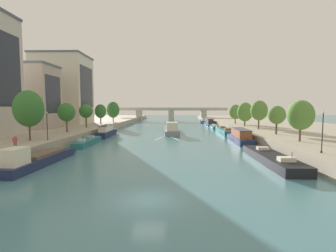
% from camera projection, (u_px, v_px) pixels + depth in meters
% --- Properties ---
extents(ground_plane, '(400.00, 400.00, 0.00)m').
position_uv_depth(ground_plane, '(149.00, 200.00, 18.36)').
color(ground_plane, teal).
extents(quay_left, '(36.00, 170.00, 1.81)m').
position_uv_depth(quay_left, '(55.00, 127.00, 74.13)').
color(quay_left, '#A89E89').
rests_on(quay_left, ground).
extents(quay_right, '(36.00, 170.00, 1.81)m').
position_uv_depth(quay_right, '(285.00, 128.00, 72.07)').
color(quay_right, '#A89E89').
rests_on(quay_right, ground).
extents(barge_midriver, '(4.69, 19.39, 3.26)m').
position_uv_depth(barge_midriver, '(171.00, 129.00, 66.64)').
color(barge_midriver, gray).
rests_on(barge_midriver, ground).
extents(wake_behind_barge, '(5.59, 6.04, 0.03)m').
position_uv_depth(wake_behind_barge, '(167.00, 139.00, 54.15)').
color(wake_behind_barge, silver).
rests_on(wake_behind_barge, ground).
extents(moored_boat_left_far, '(2.96, 13.93, 2.84)m').
position_uv_depth(moored_boat_left_far, '(37.00, 159.00, 28.91)').
color(moored_boat_left_far, '#1E284C').
rests_on(moored_boat_left_far, ground).
extents(moored_boat_left_midway, '(2.52, 11.85, 2.11)m').
position_uv_depth(moored_boat_left_midway, '(88.00, 142.00, 45.63)').
color(moored_boat_left_midway, '#23666B').
rests_on(moored_boat_left_midway, ground).
extents(moored_boat_left_lone, '(2.53, 12.23, 2.78)m').
position_uv_depth(moored_boat_left_lone, '(107.00, 132.00, 58.49)').
color(moored_boat_left_lone, '#1E284C').
rests_on(moored_boat_left_lone, ground).
extents(moored_boat_right_lone, '(3.21, 15.58, 2.19)m').
position_uv_depth(moored_boat_right_lone, '(271.00, 158.00, 30.96)').
color(moored_boat_right_lone, black).
rests_on(moored_boat_right_lone, ground).
extents(moored_boat_right_downstream, '(3.25, 13.65, 2.79)m').
position_uv_depth(moored_boat_right_downstream, '(240.00, 137.00, 48.31)').
color(moored_boat_right_downstream, '#1E284C').
rests_on(moored_boat_right_downstream, ground).
extents(moored_boat_right_second, '(2.98, 15.38, 2.43)m').
position_uv_depth(moored_boat_right_second, '(225.00, 131.00, 64.54)').
color(moored_boat_right_second, '#23666B').
rests_on(moored_boat_right_second, ground).
extents(moored_boat_right_midway, '(2.49, 10.55, 2.12)m').
position_uv_depth(moored_boat_right_midway, '(214.00, 127.00, 79.72)').
color(moored_boat_right_midway, '#23666B').
rests_on(moored_boat_right_midway, ground).
extents(moored_boat_right_gap_after, '(2.37, 14.42, 2.72)m').
position_uv_depth(moored_boat_right_gap_after, '(209.00, 123.00, 92.86)').
color(moored_boat_right_gap_after, '#1E284C').
rests_on(moored_boat_right_gap_after, ground).
extents(moored_boat_right_end, '(1.96, 10.26, 2.57)m').
position_uv_depth(moored_boat_right_end, '(203.00, 121.00, 108.10)').
color(moored_boat_right_end, '#23666B').
rests_on(moored_boat_right_end, ground).
extents(tree_left_far, '(4.48, 4.48, 7.93)m').
position_uv_depth(tree_left_far, '(29.00, 109.00, 37.62)').
color(tree_left_far, brown).
rests_on(tree_left_far, quay_left).
extents(tree_left_distant, '(3.56, 3.56, 6.17)m').
position_uv_depth(tree_left_distant, '(66.00, 112.00, 50.68)').
color(tree_left_distant, brown).
rests_on(tree_left_distant, quay_left).
extents(tree_left_second, '(3.44, 3.44, 6.09)m').
position_uv_depth(tree_left_second, '(86.00, 111.00, 62.54)').
color(tree_left_second, brown).
rests_on(tree_left_second, quay_left).
extents(tree_left_past_mid, '(3.45, 3.45, 6.19)m').
position_uv_depth(tree_left_past_mid, '(101.00, 111.00, 74.39)').
color(tree_left_past_mid, brown).
rests_on(tree_left_past_mid, quay_left).
extents(tree_left_end_of_row, '(4.48, 4.48, 7.27)m').
position_uv_depth(tree_left_end_of_row, '(113.00, 110.00, 86.61)').
color(tree_left_end_of_row, brown).
rests_on(tree_left_end_of_row, quay_left).
extents(tree_right_by_lamp, '(3.86, 3.86, 6.34)m').
position_uv_depth(tree_right_by_lamp, '(301.00, 115.00, 36.70)').
color(tree_right_by_lamp, brown).
rests_on(tree_right_by_lamp, quay_right).
extents(tree_right_past_mid, '(3.28, 3.28, 5.55)m').
position_uv_depth(tree_right_past_mid, '(277.00, 115.00, 46.70)').
color(tree_right_past_mid, brown).
rests_on(tree_right_past_mid, quay_right).
extents(tree_right_end_of_row, '(3.97, 3.97, 6.89)m').
position_uv_depth(tree_right_end_of_row, '(259.00, 110.00, 57.67)').
color(tree_right_end_of_row, brown).
rests_on(tree_right_end_of_row, quay_right).
extents(tree_right_second, '(4.21, 4.21, 6.59)m').
position_uv_depth(tree_right_second, '(245.00, 112.00, 66.56)').
color(tree_right_second, brown).
rests_on(tree_right_second, quay_right).
extents(tree_right_midway, '(3.98, 3.98, 6.12)m').
position_uv_depth(tree_right_midway, '(235.00, 112.00, 76.65)').
color(tree_right_midway, brown).
rests_on(tree_right_midway, quay_right).
extents(lamppost_left_bank, '(0.28, 0.28, 4.57)m').
position_uv_depth(lamppost_left_bank, '(47.00, 124.00, 38.73)').
color(lamppost_left_bank, black).
rests_on(lamppost_left_bank, quay_left).
extents(lamppost_right_bank, '(0.28, 0.28, 4.84)m').
position_uv_depth(lamppost_right_bank, '(323.00, 130.00, 27.55)').
color(lamppost_right_bank, black).
rests_on(lamppost_right_bank, quay_right).
extents(building_left_middle, '(11.29, 9.27, 15.72)m').
position_uv_depth(building_left_middle, '(32.00, 97.00, 59.02)').
color(building_left_middle, '#A89989').
rests_on(building_left_middle, quay_left).
extents(building_left_corner, '(15.49, 13.34, 21.52)m').
position_uv_depth(building_left_corner, '(63.00, 90.00, 75.74)').
color(building_left_corner, beige).
rests_on(building_left_corner, quay_left).
extents(bridge_far, '(57.98, 4.40, 6.88)m').
position_uv_depth(bridge_far, '(171.00, 112.00, 126.18)').
color(bridge_far, '#ADA899').
rests_on(bridge_far, ground).
extents(person_on_quay, '(0.45, 0.36, 1.62)m').
position_uv_depth(person_on_quay, '(15.00, 141.00, 30.59)').
color(person_on_quay, '#473D33').
rests_on(person_on_quay, quay_left).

